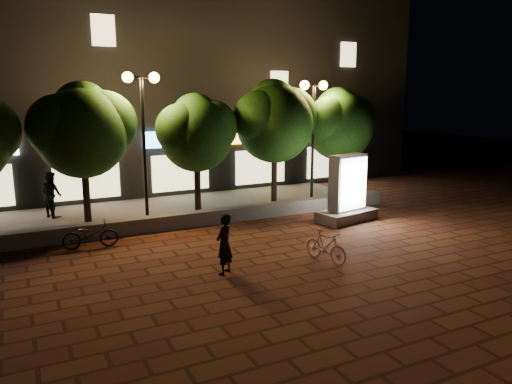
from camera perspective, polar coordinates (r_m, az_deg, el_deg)
ground at (r=13.61m, az=-0.94°, el=-7.91°), size 80.00×80.00×0.00m
retaining_wall at (r=17.07m, az=-6.82°, el=-3.10°), size 16.00×0.45×0.50m
sidewalk at (r=19.43m, az=-9.34°, el=-2.03°), size 16.00×5.00×0.08m
building_block at (r=25.19m, az=-14.30°, el=12.18°), size 28.00×8.12×11.30m
tree_left at (r=17.19m, az=-19.73°, el=7.22°), size 3.60×3.00×4.89m
tree_mid at (r=18.15m, az=-6.99°, el=7.26°), size 3.24×2.70×4.50m
tree_right at (r=19.49m, az=2.26°, el=8.64°), size 3.72×3.10×5.07m
tree_far_right at (r=21.24m, az=9.90°, el=8.17°), size 3.48×2.90×4.76m
street_lamp_left at (r=17.26m, az=-13.25°, el=9.53°), size 1.26×0.36×5.18m
street_lamp_right at (r=20.11m, az=6.79°, el=9.59°), size 1.26×0.36×4.98m
ad_kiosk at (r=17.76m, az=10.72°, el=-0.25°), size 2.41×1.53×2.42m
scooter_pink at (r=13.42m, az=8.22°, el=-6.35°), size 0.73×1.51×0.87m
rider at (r=12.34m, az=-3.77°, el=-6.14°), size 0.69×0.65×1.57m
scooter_parked at (r=15.23m, az=-18.98°, el=-4.78°), size 1.65×0.77×0.84m
pedestrian at (r=19.16m, az=-23.00°, el=-0.25°), size 0.96×1.03×1.70m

